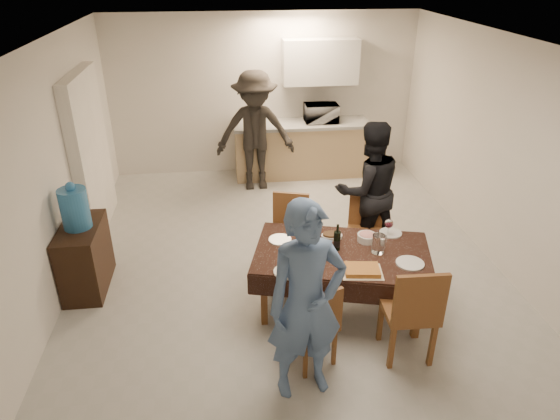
{
  "coord_description": "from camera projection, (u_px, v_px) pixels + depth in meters",
  "views": [
    {
      "loc": [
        -0.69,
        -5.14,
        3.36
      ],
      "look_at": [
        -0.12,
        -0.3,
        0.86
      ],
      "focal_mm": 32.0,
      "sensor_mm": 36.0,
      "label": 1
    }
  ],
  "objects": [
    {
      "name": "savoury_tart",
      "position": [
        362.0,
        270.0,
        4.7
      ],
      "size": [
        0.42,
        0.33,
        0.05
      ],
      "primitive_type": "cube",
      "rotation": [
        0.0,
        0.0,
        -0.13
      ],
      "color": "#C67B3A",
      "rests_on": "dining_table"
    },
    {
      "name": "chair_far_left",
      "position": [
        289.0,
        232.0,
        5.63
      ],
      "size": [
        0.52,
        0.53,
        0.5
      ],
      "rotation": [
        0.0,
        0.0,
        2.86
      ],
      "color": "brown",
      "rests_on": "floor"
    },
    {
      "name": "plate_far_right",
      "position": [
        391.0,
        233.0,
        5.37
      ],
      "size": [
        0.24,
        0.24,
        0.01
      ],
      "primitive_type": "cylinder",
      "color": "silver",
      "rests_on": "dining_table"
    },
    {
      "name": "person_near",
      "position": [
        306.0,
        303.0,
        3.96
      ],
      "size": [
        0.71,
        0.53,
        1.78
      ],
      "primitive_type": "imported",
      "rotation": [
        0.0,
        0.0,
        0.17
      ],
      "color": "#516F9F",
      "rests_on": "floor"
    },
    {
      "name": "wine_glass_a",
      "position": [
        292.0,
        260.0,
        4.71
      ],
      "size": [
        0.09,
        0.09,
        0.21
      ],
      "primitive_type": null,
      "color": "white",
      "rests_on": "dining_table"
    },
    {
      "name": "plate_near_right",
      "position": [
        410.0,
        263.0,
        4.84
      ],
      "size": [
        0.27,
        0.27,
        0.02
      ],
      "primitive_type": "cylinder",
      "color": "silver",
      "rests_on": "dining_table"
    },
    {
      "name": "wine_bottle",
      "position": [
        337.0,
        237.0,
        5.01
      ],
      "size": [
        0.07,
        0.07,
        0.29
      ],
      "primitive_type": null,
      "color": "black",
      "rests_on": "dining_table"
    },
    {
      "name": "stub_partition",
      "position": [
        90.0,
        154.0,
        6.47
      ],
      "size": [
        0.15,
        1.4,
        2.1
      ],
      "primitive_type": "cube",
      "color": "white",
      "rests_on": "floor"
    },
    {
      "name": "floor",
      "position": [
        286.0,
        260.0,
        6.15
      ],
      "size": [
        5.0,
        6.0,
        0.02
      ],
      "primitive_type": "cube",
      "color": "#AEAEA9",
      "rests_on": "ground"
    },
    {
      "name": "chair_far_right",
      "position": [
        367.0,
        229.0,
        5.74
      ],
      "size": [
        0.51,
        0.52,
        0.48
      ],
      "rotation": [
        0.0,
        0.0,
        2.83
      ],
      "color": "brown",
      "rests_on": "floor"
    },
    {
      "name": "person_far",
      "position": [
        368.0,
        190.0,
        5.95
      ],
      "size": [
        0.92,
        0.77,
        1.7
      ],
      "primitive_type": "imported",
      "rotation": [
        0.0,
        0.0,
        3.3
      ],
      "color": "black",
      "rests_on": "floor"
    },
    {
      "name": "wall_front",
      "position": [
        355.0,
        351.0,
        2.9
      ],
      "size": [
        5.0,
        0.02,
        2.6
      ],
      "primitive_type": "cube",
      "color": "silver",
      "rests_on": "floor"
    },
    {
      "name": "dining_table",
      "position": [
        342.0,
        254.0,
        5.06
      ],
      "size": [
        1.95,
        1.42,
        0.68
      ],
      "rotation": [
        0.0,
        0.0,
        -0.25
      ],
      "color": "black",
      "rests_on": "floor"
    },
    {
      "name": "ceiling",
      "position": [
        288.0,
        40.0,
        4.96
      ],
      "size": [
        5.0,
        6.0,
        0.02
      ],
      "primitive_type": "cube",
      "color": "white",
      "rests_on": "wall_back"
    },
    {
      "name": "console",
      "position": [
        85.0,
        257.0,
        5.5
      ],
      "size": [
        0.42,
        0.83,
        0.77
      ],
      "primitive_type": "cube",
      "color": "black",
      "rests_on": "floor"
    },
    {
      "name": "salad_bowl",
      "position": [
        367.0,
        238.0,
        5.21
      ],
      "size": [
        0.2,
        0.2,
        0.08
      ],
      "primitive_type": "cylinder",
      "color": "silver",
      "rests_on": "dining_table"
    },
    {
      "name": "water_jug",
      "position": [
        75.0,
        209.0,
        5.22
      ],
      "size": [
        0.29,
        0.29,
        0.44
      ],
      "primitive_type": "cylinder",
      "color": "#398CD4",
      "rests_on": "console"
    },
    {
      "name": "person_kitchen",
      "position": [
        255.0,
        132.0,
        7.67
      ],
      "size": [
        1.21,
        0.69,
        1.87
      ],
      "primitive_type": "imported",
      "color": "black",
      "rests_on": "floor"
    },
    {
      "name": "kitchen_worktop",
      "position": [
        302.0,
        124.0,
        8.18
      ],
      "size": [
        2.24,
        0.64,
        0.05
      ],
      "primitive_type": "cube",
      "color": "#9A9B96",
      "rests_on": "kitchen_base_cabinet"
    },
    {
      "name": "upper_cabinet",
      "position": [
        320.0,
        62.0,
        7.89
      ],
      "size": [
        1.2,
        0.34,
        0.7
      ],
      "primitive_type": "cube",
      "color": "silver",
      "rests_on": "wall_back"
    },
    {
      "name": "wall_left",
      "position": [
        54.0,
        172.0,
        5.29
      ],
      "size": [
        0.02,
        6.0,
        2.6
      ],
      "primitive_type": "cube",
      "color": "silver",
      "rests_on": "floor"
    },
    {
      "name": "plate_near_left",
      "position": [
        288.0,
        272.0,
        4.71
      ],
      "size": [
        0.27,
        0.27,
        0.02
      ],
      "primitive_type": "cylinder",
      "color": "silver",
      "rests_on": "dining_table"
    },
    {
      "name": "mushroom_dish",
      "position": [
        332.0,
        237.0,
        5.27
      ],
      "size": [
        0.21,
        0.21,
        0.04
      ],
      "primitive_type": "cylinder",
      "color": "silver",
      "rests_on": "dining_table"
    },
    {
      "name": "plate_far_left",
      "position": [
        280.0,
        240.0,
        5.24
      ],
      "size": [
        0.24,
        0.24,
        0.01
      ],
      "primitive_type": "cylinder",
      "color": "silver",
      "rests_on": "dining_table"
    },
    {
      "name": "chair_near_left",
      "position": [
        313.0,
        321.0,
        4.33
      ],
      "size": [
        0.52,
        0.53,
        0.46
      ],
      "rotation": [
        0.0,
        0.0,
        0.44
      ],
      "color": "brown",
      "rests_on": "floor"
    },
    {
      "name": "wine_glass_b",
      "position": [
        388.0,
        228.0,
        5.27
      ],
      "size": [
        0.09,
        0.09,
        0.21
      ],
      "primitive_type": null,
      "color": "white",
      "rests_on": "dining_table"
    },
    {
      "name": "chair_near_right",
      "position": [
        414.0,
        305.0,
        4.37
      ],
      "size": [
        0.47,
        0.47,
        0.55
      ],
      "rotation": [
        0.0,
        0.0,
        -0.03
      ],
      "color": "brown",
      "rests_on": "floor"
    },
    {
      "name": "wine_glass_c",
      "position": [
        318.0,
        230.0,
        5.24
      ],
      "size": [
        0.08,
        0.08,
        0.19
      ],
      "primitive_type": null,
      "color": "white",
      "rests_on": "dining_table"
    },
    {
      "name": "microwave",
      "position": [
        321.0,
        113.0,
        8.13
      ],
      "size": [
        0.54,
        0.36,
        0.3
      ],
      "primitive_type": "imported",
      "rotation": [
        0.0,
        0.0,
        3.14
      ],
      "color": "silver",
      "rests_on": "kitchen_worktop"
    },
    {
      "name": "wall_right",
      "position": [
        499.0,
        153.0,
        5.82
      ],
      "size": [
        0.02,
        6.0,
        2.6
      ],
      "primitive_type": "cube",
      "color": "silver",
      "rests_on": "floor"
    },
    {
      "name": "water_pitcher",
      "position": [
        378.0,
        244.0,
        4.99
      ],
      "size": [
        0.13,
        0.13,
        0.19
      ],
      "primitive_type": "cylinder",
      "color": "white",
      "rests_on": "dining_table"
    },
    {
      "name": "wall_back",
      "position": [
        263.0,
        95.0,
        8.21
      ],
      "size": [
        5.0,
        0.02,
        2.6
      ],
      "primitive_type": "cube",
      "color": "silver",
      "rests_on": "floor"
    },
    {
      "name": "kitchen_base_cabinet",
      "position": [
        301.0,
        150.0,
        8.38
      ],
      "size": [
        2.2,
        0.6,
        0.86
      ],
      "primitive_type": "cube",
      "color": "tan",
      "rests_on": "floor"
    }
  ]
}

